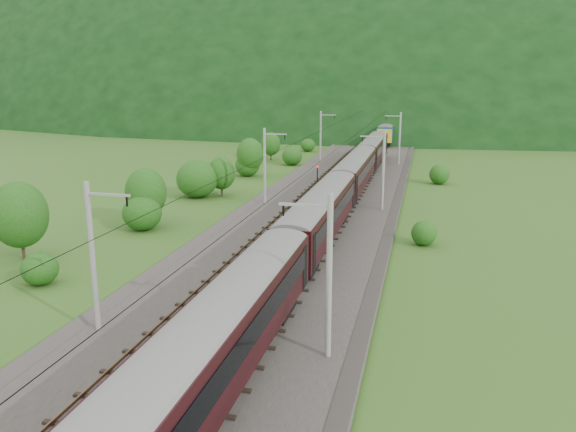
# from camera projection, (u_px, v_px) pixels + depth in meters

# --- Properties ---
(ground) EXTENTS (600.00, 600.00, 0.00)m
(ground) POSITION_uv_depth(u_px,v_px,m) (208.00, 347.00, 28.59)
(ground) COLOR #30591C
(ground) RESTS_ON ground
(railbed) EXTENTS (14.00, 220.00, 0.30)m
(railbed) POSITION_uv_depth(u_px,v_px,m) (263.00, 278.00, 37.98)
(railbed) COLOR #38332D
(railbed) RESTS_ON ground
(track_left) EXTENTS (2.40, 220.00, 0.27)m
(track_left) POSITION_uv_depth(u_px,v_px,m) (229.00, 272.00, 38.48)
(track_left) COLOR brown
(track_left) RESTS_ON railbed
(track_right) EXTENTS (2.40, 220.00, 0.27)m
(track_right) POSITION_uv_depth(u_px,v_px,m) (297.00, 278.00, 37.37)
(track_right) COLOR brown
(track_right) RESTS_ON railbed
(catenary_left) EXTENTS (2.54, 192.28, 8.00)m
(catenary_left) POSITION_uv_depth(u_px,v_px,m) (265.00, 164.00, 59.10)
(catenary_left) COLOR gray
(catenary_left) RESTS_ON railbed
(catenary_right) EXTENTS (2.54, 192.28, 8.00)m
(catenary_right) POSITION_uv_depth(u_px,v_px,m) (383.00, 169.00, 56.26)
(catenary_right) COLOR gray
(catenary_right) RESTS_ON railbed
(overhead_wires) EXTENTS (4.83, 198.00, 0.03)m
(overhead_wires) POSITION_uv_depth(u_px,v_px,m) (262.00, 177.00, 36.32)
(overhead_wires) COLOR black
(overhead_wires) RESTS_ON ground
(mountain_main) EXTENTS (504.00, 360.00, 244.00)m
(mountain_main) POSITION_uv_depth(u_px,v_px,m) (407.00, 106.00, 273.71)
(mountain_main) COLOR black
(mountain_main) RESTS_ON ground
(mountain_ridge) EXTENTS (336.00, 280.00, 132.00)m
(mountain_ridge) POSITION_uv_depth(u_px,v_px,m) (207.00, 101.00, 339.31)
(mountain_ridge) COLOR black
(mountain_ridge) RESTS_ON ground
(train) EXTENTS (2.87, 137.08, 4.99)m
(train) POSITION_uv_depth(u_px,v_px,m) (341.00, 183.00, 54.46)
(train) COLOR black
(train) RESTS_ON ground
(hazard_post_near) EXTENTS (0.17, 0.17, 1.56)m
(hazard_post_near) POSITION_uv_depth(u_px,v_px,m) (335.00, 181.00, 68.85)
(hazard_post_near) COLOR red
(hazard_post_near) RESTS_ON railbed
(hazard_post_far) EXTENTS (0.14, 0.14, 1.33)m
(hazard_post_far) POSITION_uv_depth(u_px,v_px,m) (337.00, 185.00, 66.60)
(hazard_post_far) COLOR red
(hazard_post_far) RESTS_ON railbed
(signal) EXTENTS (0.24, 0.24, 2.13)m
(signal) POSITION_uv_depth(u_px,v_px,m) (317.00, 173.00, 71.93)
(signal) COLOR black
(signal) RESTS_ON railbed
(vegetation_left) EXTENTS (12.70, 144.02, 5.99)m
(vegetation_left) POSITION_uv_depth(u_px,v_px,m) (73.00, 233.00, 40.74)
(vegetation_left) COLOR #204713
(vegetation_left) RESTS_ON ground
(vegetation_right) EXTENTS (4.39, 93.49, 2.30)m
(vegetation_right) POSITION_uv_depth(u_px,v_px,m) (432.00, 313.00, 30.12)
(vegetation_right) COLOR #204713
(vegetation_right) RESTS_ON ground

